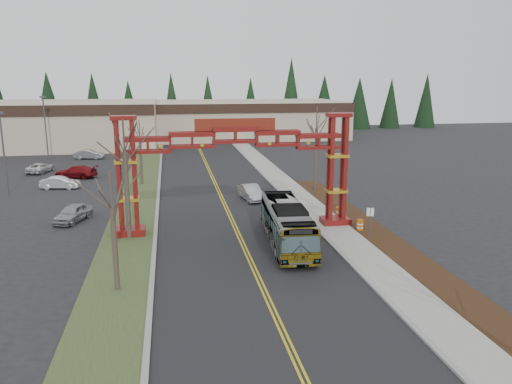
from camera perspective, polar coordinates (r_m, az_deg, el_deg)
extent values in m
plane|color=black|center=(22.53, 4.15, -17.86)|extent=(200.00, 200.00, 0.00)
cube|color=black|center=(45.49, -3.45, -1.75)|extent=(12.00, 110.00, 0.02)
cube|color=gold|center=(45.47, -3.60, -1.74)|extent=(0.12, 100.00, 0.01)
cube|color=gold|center=(45.50, -3.30, -1.72)|extent=(0.12, 100.00, 0.01)
cube|color=gray|center=(46.53, 4.09, -1.34)|extent=(0.30, 110.00, 0.15)
cube|color=gray|center=(46.90, 5.81, -1.26)|extent=(2.60, 110.00, 0.14)
cube|color=black|center=(34.40, 16.83, -7.10)|extent=(2.60, 50.00, 0.12)
cube|color=#314422|center=(45.33, -13.56, -2.11)|extent=(4.00, 110.00, 0.08)
cube|color=gray|center=(45.23, -11.22, -1.98)|extent=(0.30, 110.00, 0.15)
cube|color=#5B0C0C|center=(38.55, -14.19, -4.40)|extent=(2.20, 1.60, 0.60)
cube|color=#5B0C0C|center=(37.23, -15.43, 1.75)|extent=(0.28, 0.28, 8.00)
cube|color=#5B0C0C|center=(37.14, -13.74, 1.82)|extent=(0.28, 0.28, 8.00)
cube|color=#5B0C0C|center=(37.92, -15.33, 1.95)|extent=(0.28, 0.28, 8.00)
cube|color=#5B0C0C|center=(37.82, -13.68, 2.02)|extent=(0.28, 0.28, 8.00)
cube|color=gold|center=(37.90, -14.39, -0.78)|extent=(1.60, 1.10, 0.22)
cube|color=gold|center=(37.35, -14.63, 3.39)|extent=(1.60, 1.10, 0.22)
cube|color=#5B0C0C|center=(36.98, -14.91, 8.21)|extent=(1.80, 1.20, 0.30)
cube|color=#5B0C0C|center=(40.51, 9.03, -3.31)|extent=(2.20, 1.60, 0.60)
cube|color=#5B0C0C|center=(39.03, 8.65, 2.57)|extent=(0.28, 0.28, 8.00)
cube|color=#5B0C0C|center=(39.39, 10.17, 2.61)|extent=(0.28, 0.28, 8.00)
cube|color=#5B0C0C|center=(39.68, 8.33, 2.75)|extent=(0.28, 0.28, 8.00)
cube|color=#5B0C0C|center=(40.04, 9.83, 2.79)|extent=(0.28, 0.28, 8.00)
cube|color=gold|center=(39.89, 9.15, 0.14)|extent=(1.60, 1.10, 0.22)
cube|color=gold|center=(39.37, 9.30, 4.11)|extent=(1.60, 1.10, 0.22)
cube|color=#5B0C0C|center=(39.02, 9.47, 8.69)|extent=(1.80, 1.20, 0.30)
cube|color=#5B0C0C|center=(37.28, -2.38, 6.73)|extent=(16.00, 0.90, 1.00)
cube|color=#5B0C0C|center=(37.39, -2.37, 5.36)|extent=(16.00, 0.90, 0.60)
cube|color=maroon|center=(37.21, -2.39, 7.73)|extent=(6.00, 0.25, 0.90)
cube|color=#BAAD8E|center=(94.49, -25.49, 6.97)|extent=(46.00, 22.00, 7.50)
cube|color=#BAAD8E|center=(100.17, -1.34, 8.34)|extent=(38.00, 20.00, 7.00)
cube|color=black|center=(90.03, -0.38, 9.54)|extent=(38.00, 0.40, 1.60)
cone|color=black|center=(115.71, -26.88, 9.07)|extent=(5.60, 5.60, 13.00)
cylinder|color=#382D26|center=(116.10, -26.60, 6.28)|extent=(0.80, 0.80, 1.60)
cone|color=black|center=(113.57, -22.73, 9.41)|extent=(5.60, 5.60, 13.00)
cylinder|color=#382D26|center=(113.96, -22.48, 6.56)|extent=(0.80, 0.80, 1.60)
cone|color=black|center=(112.03, -18.44, 9.71)|extent=(5.60, 5.60, 13.00)
cylinder|color=#382D26|center=(112.43, -18.23, 6.82)|extent=(0.80, 0.80, 1.60)
cone|color=black|center=(111.12, -14.04, 9.96)|extent=(5.60, 5.60, 13.00)
cylinder|color=#382D26|center=(111.52, -13.88, 7.04)|extent=(0.80, 0.80, 1.60)
cone|color=black|center=(110.86, -9.59, 10.16)|extent=(5.60, 5.60, 13.00)
cylinder|color=#382D26|center=(111.26, -9.48, 7.23)|extent=(0.80, 0.80, 1.60)
cone|color=black|center=(111.25, -5.14, 10.29)|extent=(5.60, 5.60, 13.00)
cylinder|color=#382D26|center=(111.65, -5.08, 7.37)|extent=(0.80, 0.80, 1.60)
cone|color=black|center=(112.28, -0.74, 10.37)|extent=(5.60, 5.60, 13.00)
cylinder|color=#382D26|center=(112.68, -0.73, 7.47)|extent=(0.80, 0.80, 1.60)
cone|color=black|center=(113.94, 3.55, 10.38)|extent=(5.60, 5.60, 13.00)
cylinder|color=#382D26|center=(114.34, 3.51, 7.53)|extent=(0.80, 0.80, 1.60)
cone|color=black|center=(116.20, 7.70, 10.34)|extent=(5.60, 5.60, 13.00)
cylinder|color=#382D26|center=(116.59, 7.62, 7.54)|extent=(0.80, 0.80, 1.60)
cone|color=black|center=(119.03, 11.67, 10.25)|extent=(5.60, 5.60, 13.00)
cylinder|color=#382D26|center=(119.40, 11.55, 7.52)|extent=(0.80, 0.80, 1.60)
cone|color=black|center=(122.38, 15.44, 10.12)|extent=(5.60, 5.60, 13.00)
cylinder|color=#382D26|center=(122.74, 15.28, 7.47)|extent=(0.80, 0.80, 1.60)
cone|color=black|center=(126.21, 18.99, 9.96)|extent=(5.60, 5.60, 13.00)
cylinder|color=#382D26|center=(126.57, 18.80, 7.39)|extent=(0.80, 0.80, 1.60)
imported|color=#979A9E|center=(35.15, 3.56, -3.69)|extent=(3.22, 10.77, 2.96)
imported|color=#A5A8AD|center=(48.06, -0.58, -0.05)|extent=(2.16, 4.55, 1.44)
imported|color=#94989B|center=(43.51, -20.21, -2.27)|extent=(3.04, 4.48, 1.42)
imported|color=white|center=(56.84, -21.48, 1.00)|extent=(4.12, 1.95, 1.31)
imported|color=maroon|center=(62.40, -19.93, 2.19)|extent=(5.38, 3.43, 1.45)
imported|color=gray|center=(76.35, -18.55, 4.10)|extent=(4.28, 1.99, 1.36)
imported|color=silver|center=(67.52, -23.43, 2.56)|extent=(3.01, 4.74, 1.22)
cylinder|color=#382D26|center=(28.39, -15.83, -6.26)|extent=(0.29, 0.29, 4.86)
cylinder|color=#382D26|center=(27.50, -16.25, 0.32)|extent=(0.11, 0.11, 1.99)
cylinder|color=#382D26|center=(37.13, -14.51, -0.42)|extent=(0.35, 0.35, 6.42)
cylinder|color=#382D26|center=(36.41, -14.89, 6.20)|extent=(0.13, 0.13, 2.42)
cylinder|color=#382D26|center=(56.07, -13.01, 3.45)|extent=(0.29, 0.29, 5.21)
cylinder|color=#382D26|center=(55.62, -13.19, 7.01)|extent=(0.11, 0.11, 1.99)
cylinder|color=#382D26|center=(52.01, 6.84, 3.69)|extent=(0.32, 0.32, 6.51)
cylinder|color=#382D26|center=(51.51, 6.97, 8.38)|extent=(0.12, 0.12, 2.23)
cylinder|color=#3F3F44|center=(55.03, -26.84, 3.74)|extent=(0.18, 0.18, 8.11)
cylinder|color=#3F3F44|center=(77.73, -22.91, 6.66)|extent=(0.20, 0.20, 8.78)
cube|color=#3F3F44|center=(77.45, -23.20, 9.96)|extent=(0.78, 0.39, 0.24)
cylinder|color=#3F3F44|center=(37.51, 12.87, -3.47)|extent=(0.06, 0.06, 2.28)
cube|color=white|center=(37.29, 12.93, -2.25)|extent=(0.51, 0.18, 0.62)
cylinder|color=#CA640B|center=(39.09, 11.79, -3.77)|extent=(0.49, 0.49, 0.94)
cylinder|color=white|center=(39.05, 11.80, -3.57)|extent=(0.51, 0.51, 0.11)
cylinder|color=white|center=(39.13, 11.78, -3.97)|extent=(0.51, 0.51, 0.11)
cylinder|color=#CA640B|center=(42.06, 9.47, -2.40)|extent=(0.55, 0.55, 1.05)
cylinder|color=white|center=(42.01, 9.47, -2.20)|extent=(0.57, 0.57, 0.13)
cylinder|color=white|center=(42.10, 9.46, -2.61)|extent=(0.57, 0.57, 0.13)
cylinder|color=#CA640B|center=(44.56, 9.83, -1.52)|extent=(0.57, 0.57, 1.09)
cylinder|color=white|center=(44.52, 9.84, -1.32)|extent=(0.59, 0.59, 0.13)
cylinder|color=white|center=(44.60, 9.83, -1.72)|extent=(0.59, 0.59, 0.13)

